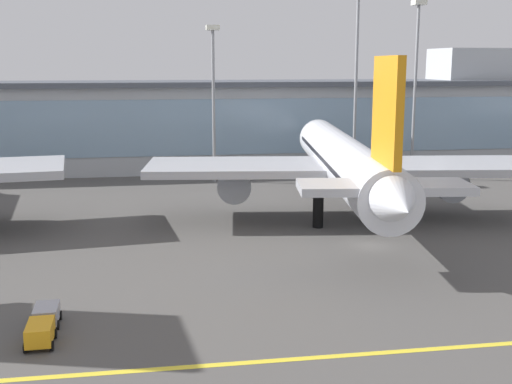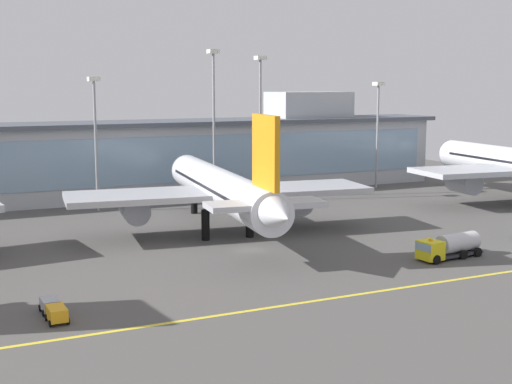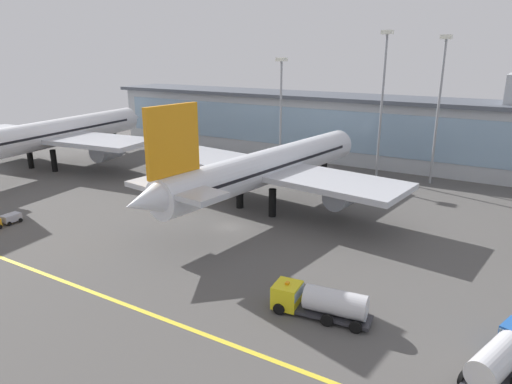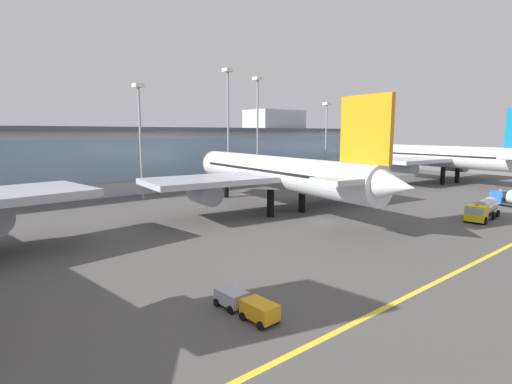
{
  "view_description": "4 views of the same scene",
  "coord_description": "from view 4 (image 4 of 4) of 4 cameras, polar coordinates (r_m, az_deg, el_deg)",
  "views": [
    {
      "loc": [
        -19.82,
        -55.88,
        16.73
      ],
      "look_at": [
        -9.95,
        5.01,
        4.43
      ],
      "focal_mm": 45.56,
      "sensor_mm": 36.0,
      "label": 1
    },
    {
      "loc": [
        -36.4,
        -78.29,
        20.51
      ],
      "look_at": [
        6.44,
        11.76,
        5.3
      ],
      "focal_mm": 49.33,
      "sensor_mm": 36.0,
      "label": 2
    },
    {
      "loc": [
        33.7,
        -48.89,
        23.13
      ],
      "look_at": [
        1.99,
        3.87,
        4.26
      ],
      "focal_mm": 32.43,
      "sensor_mm": 36.0,
      "label": 3
    },
    {
      "loc": [
        -43.58,
        -37.24,
        12.81
      ],
      "look_at": [
        -1.44,
        12.83,
        3.05
      ],
      "focal_mm": 28.14,
      "sensor_mm": 36.0,
      "label": 4
    }
  ],
  "objects": [
    {
      "name": "apron_light_mast_east",
      "position": [
        97.11,
        0.22,
        10.71
      ],
      "size": [
        1.8,
        1.8,
        25.66
      ],
      "color": "gray",
      "rests_on": "ground"
    },
    {
      "name": "apron_light_mast_west",
      "position": [
        79.64,
        -16.18,
        9.33
      ],
      "size": [
        1.8,
        1.8,
        21.81
      ],
      "color": "gray",
      "rests_on": "ground"
    },
    {
      "name": "baggage_tug_near",
      "position": [
        29.41,
        -1.4,
        -15.64
      ],
      "size": [
        1.84,
        5.64,
        1.4
      ],
      "rotation": [
        0.0,
        0.0,
        4.74
      ],
      "color": "black",
      "rests_on": "ground"
    },
    {
      "name": "ground_plane",
      "position": [
        58.74,
        9.19,
        -4.23
      ],
      "size": [
        180.0,
        180.0,
        0.0
      ],
      "primitive_type": "plane",
      "color": "#514F4C"
    },
    {
      "name": "apron_light_mast_far_east",
      "position": [
        90.23,
        -3.99,
        11.16
      ],
      "size": [
        1.8,
        1.8,
        26.55
      ],
      "color": "gray",
      "rests_on": "ground"
    },
    {
      "name": "airliner_near_right",
      "position": [
        64.96,
        2.78,
        2.72
      ],
      "size": [
        42.88,
        51.91,
        17.26
      ],
      "rotation": [
        0.0,
        0.0,
        1.44
      ],
      "color": "black",
      "rests_on": "ground"
    },
    {
      "name": "airliner_far_right",
      "position": [
        113.03,
        24.62,
        4.57
      ],
      "size": [
        41.84,
        54.07,
        18.08
      ],
      "rotation": [
        0.0,
        0.0,
        1.46
      ],
      "color": "black",
      "rests_on": "ground"
    },
    {
      "name": "taxiway_centreline_stripe",
      "position": [
        47.91,
        29.74,
        -8.17
      ],
      "size": [
        144.0,
        0.5,
        0.01
      ],
      "primitive_type": "cube",
      "color": "yellow",
      "rests_on": "ground"
    },
    {
      "name": "terminal_building",
      "position": [
        96.27,
        -12.07,
        5.09
      ],
      "size": [
        124.76,
        14.0,
        19.11
      ],
      "color": "#ADB2B7",
      "rests_on": "ground"
    },
    {
      "name": "apron_light_mast_centre",
      "position": [
        116.61,
        9.96,
        8.97
      ],
      "size": [
        1.8,
        1.8,
        21.1
      ],
      "color": "gray",
      "rests_on": "ground"
    },
    {
      "name": "service_truck_far",
      "position": [
        68.0,
        29.47,
        -2.2
      ],
      "size": [
        9.26,
        3.78,
        2.9
      ],
      "rotation": [
        0.0,
        0.0,
        3.25
      ],
      "color": "black",
      "rests_on": "ground"
    }
  ]
}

